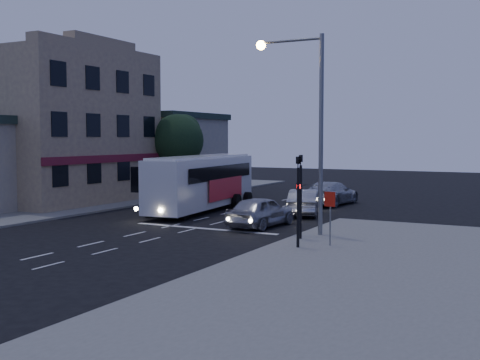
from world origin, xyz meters
The scene contains 15 objects.
ground centered at (0.00, 0.00, 0.00)m, with size 120.00×120.00×0.00m, color black.
sidewalk_near centered at (13.00, -4.00, 0.06)m, with size 12.00×24.00×0.12m, color slate.
sidewalk_far centered at (-13.00, 8.00, 0.06)m, with size 12.00×50.00×0.12m, color slate.
road_markings centered at (1.29, 3.31, 0.00)m, with size 8.00×30.55×0.01m.
tour_bus centered at (-1.78, 8.05, 1.85)m, with size 3.51×11.33×3.42m.
car_suv centered at (4.25, 3.80, 0.79)m, with size 1.86×4.61×1.57m, color #93939F.
car_sedan_a centered at (4.47, 9.23, 0.76)m, with size 1.60×4.58×1.51m, color #ACACB0.
car_sedan_b centered at (4.06, 15.15, 0.79)m, with size 2.21×5.44×1.58m, color #A7ABB6.
traffic_signal_main centered at (7.60, 0.78, 2.42)m, with size 0.25×0.35×4.10m.
traffic_signal_side centered at (8.30, -1.20, 2.42)m, with size 0.18×0.15×4.10m.
regulatory_sign centered at (9.30, -0.24, 1.60)m, with size 0.45×0.12×2.20m.
streetlight centered at (7.34, 2.20, 5.73)m, with size 3.32×0.44×9.00m.
main_building centered at (-13.96, 8.00, 5.16)m, with size 10.12×12.00×11.00m.
low_building_north centered at (-13.50, 20.00, 3.39)m, with size 9.40×9.40×6.50m.
street_tree centered at (-8.21, 15.02, 4.50)m, with size 4.00×4.00×6.20m.
Camera 1 is at (17.30, -23.42, 4.50)m, focal length 45.00 mm.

